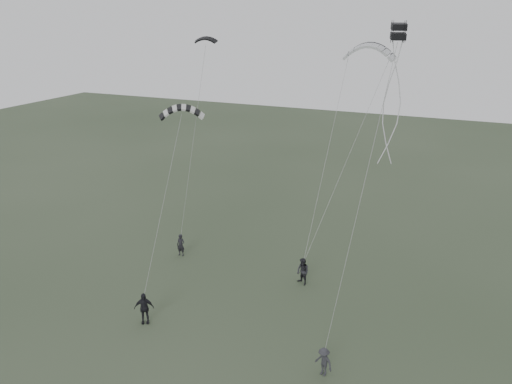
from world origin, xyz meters
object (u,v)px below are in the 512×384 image
at_px(kite_pale_large, 369,45).
at_px(flyer_far, 324,362).
at_px(kite_dark_small, 206,38).
at_px(kite_box, 399,31).
at_px(flyer_left, 181,245).
at_px(flyer_center, 144,308).
at_px(flyer_right, 303,272).
at_px(kite_striped, 181,107).

bearing_deg(kite_pale_large, flyer_far, -81.44).
distance_m(kite_dark_small, kite_box, 15.66).
relative_size(flyer_left, kite_pale_large, 0.50).
height_order(flyer_center, kite_pale_large, kite_pale_large).
xyz_separation_m(flyer_left, flyer_far, (13.66, -8.74, -0.07)).
relative_size(flyer_center, kite_dark_small, 1.25).
bearing_deg(flyer_center, flyer_right, 19.28).
bearing_deg(kite_dark_small, flyer_right, -30.41).
relative_size(flyer_center, kite_pale_large, 0.57).
relative_size(flyer_left, kite_striped, 0.58).
distance_m(flyer_left, flyer_far, 16.22).
xyz_separation_m(flyer_right, kite_striped, (-8.91, -0.01, 10.56)).
bearing_deg(kite_pale_large, flyer_left, -154.57).
height_order(flyer_left, kite_dark_small, kite_dark_small).
bearing_deg(kite_dark_small, kite_pale_large, 2.03).
bearing_deg(kite_pale_large, kite_dark_small, -167.11).
height_order(kite_pale_large, kite_box, kite_box).
xyz_separation_m(kite_pale_large, kite_striped, (-11.22, -5.63, -3.96)).
bearing_deg(kite_striped, flyer_left, 123.59).
relative_size(kite_striped, kite_box, 4.01).
relative_size(flyer_left, kite_dark_small, 1.09).
bearing_deg(flyer_center, kite_striped, 73.07).
distance_m(flyer_left, kite_pale_large, 19.71).
distance_m(flyer_center, kite_dark_small, 18.87).
bearing_deg(kite_pale_large, kite_box, -68.68).
bearing_deg(flyer_center, flyer_far, -29.83).
distance_m(flyer_left, kite_dark_small, 15.30).
distance_m(flyer_left, kite_striped, 10.70).
distance_m(kite_dark_small, kite_striped, 5.60).
xyz_separation_m(flyer_left, kite_striped, (0.96, -0.48, 10.64)).
distance_m(flyer_right, kite_box, 16.87).
xyz_separation_m(flyer_left, kite_dark_small, (1.03, 3.11, 14.95)).
bearing_deg(flyer_left, kite_box, -16.24).
bearing_deg(flyer_right, flyer_center, -102.51).
bearing_deg(flyer_center, flyer_left, 78.58).
bearing_deg(kite_box, kite_dark_small, 138.49).
relative_size(kite_dark_small, kite_pale_large, 0.46).
bearing_deg(flyer_right, kite_striped, -150.09).
bearing_deg(flyer_right, kite_dark_small, -172.19).
xyz_separation_m(kite_dark_small, kite_pale_large, (11.15, 2.05, -0.34)).
bearing_deg(flyer_left, flyer_right, -5.63).
bearing_deg(kite_striped, flyer_center, -108.65).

